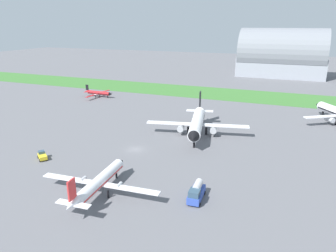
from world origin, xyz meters
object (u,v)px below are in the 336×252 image
Objects in this scene: airplane_midfield_jet at (197,123)px; fuel_truck_midfield at (196,192)px; airplane_foreground_turboprop at (99,182)px; airplane_taxiing_turboprop at (98,93)px; pushback_tug_near_gate at (42,156)px.

fuel_truck_midfield is at bearing 4.05° from airplane_midfield_jet.
airplane_foreground_turboprop is 3.89× the size of fuel_truck_midfield.
airplane_taxiing_turboprop is 2.71× the size of fuel_truck_midfield.
airplane_midfield_jet reaches higher than airplane_foreground_turboprop.
airplane_foreground_turboprop reaches higher than pushback_tug_near_gate.
fuel_truck_midfield is at bearing -42.97° from airplane_taxiing_turboprop.
pushback_tug_near_gate is (27.12, -66.13, -1.06)m from airplane_taxiing_turboprop.
airplane_taxiing_turboprop is at bearing -132.65° from airplane_midfield_jet.
airplane_taxiing_turboprop reaches higher than pushback_tug_near_gate.
airplane_midfield_jet is 7.88× the size of pushback_tug_near_gate.
airplane_foreground_turboprop is 42.34m from airplane_midfield_jet.
airplane_taxiing_turboprop is 4.55× the size of pushback_tug_near_gate.
airplane_foreground_turboprop is at bearing -53.85° from airplane_taxiing_turboprop.
airplane_midfield_jet is 37.80m from fuel_truck_midfield.
fuel_truck_midfield reaches higher than pushback_tug_near_gate.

